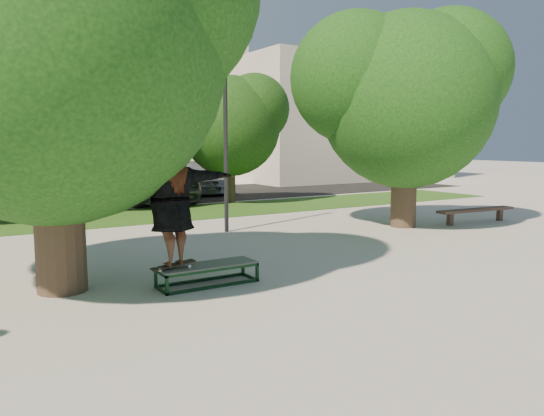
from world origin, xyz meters
TOP-DOWN VIEW (x-y plane):
  - ground at (0.00, 0.00)m, footprint 120.00×120.00m
  - grass_strip at (1.00, 9.50)m, footprint 30.00×4.00m
  - asphalt_strip at (0.00, 16.00)m, footprint 40.00×8.00m
  - tree_left at (-4.29, 1.09)m, footprint 6.96×5.95m
  - tree_right at (5.92, 3.08)m, footprint 6.24×5.33m
  - bg_tree_mid at (-1.08, 12.08)m, footprint 5.76×4.92m
  - bg_tree_right at (4.43, 11.57)m, footprint 5.04×4.31m
  - lamppost at (1.00, 5.00)m, footprint 0.25×0.15m
  - office_building at (-2.00, 31.98)m, footprint 30.00×14.12m
  - side_building at (18.00, 22.00)m, footprint 15.00×10.00m
  - grind_box at (-1.89, 0.06)m, footprint 1.80×0.60m
  - skater_rig at (-2.54, 0.06)m, footprint 2.42×0.85m
  - bench at (8.50, 2.29)m, footprint 3.04×0.64m
  - car_grey at (1.73, 13.50)m, footprint 2.73×5.88m
  - car_silver_b at (5.25, 16.50)m, footprint 3.14×5.76m

SIDE VIEW (x-z plane):
  - ground at x=0.00m, z-range 0.00..0.00m
  - asphalt_strip at x=0.00m, z-range 0.00..0.01m
  - grass_strip at x=1.00m, z-range 0.00..0.02m
  - grind_box at x=-1.89m, z-range 0.00..0.38m
  - bench at x=8.50m, z-range 0.16..0.62m
  - car_silver_b at x=5.25m, z-range 0.00..1.58m
  - car_grey at x=1.73m, z-range 0.00..1.63m
  - skater_rig at x=-2.54m, z-range 0.41..2.42m
  - lamppost at x=1.00m, z-range 0.10..6.21m
  - bg_tree_right at x=4.43m, z-range 0.77..6.21m
  - side_building at x=18.00m, z-range 0.00..8.00m
  - bg_tree_mid at x=-1.08m, z-range 0.90..7.14m
  - tree_right at x=5.92m, z-range 0.84..7.35m
  - tree_left at x=-4.29m, z-range 0.86..7.98m
  - office_building at x=-2.00m, z-range 0.00..16.00m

